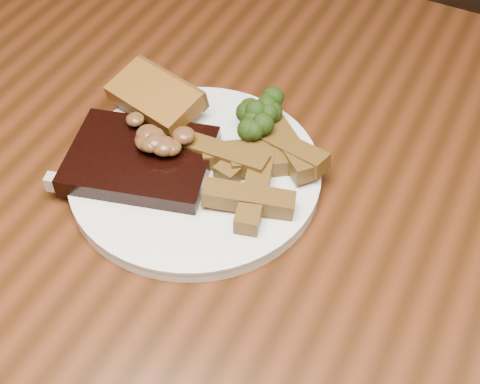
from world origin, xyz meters
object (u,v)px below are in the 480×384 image
Objects in this scene: dining_table at (258,256)px; steak at (140,160)px; garlic_bread at (156,111)px; plate at (195,175)px; potato_wedges at (249,172)px.

dining_table is 10.77× the size of steak.
dining_table is 15.60× the size of garlic_bread.
garlic_bread is at bearing 161.36° from dining_table.
potato_wedges is at bearing 14.11° from plate.
plate is 1.81× the size of steak.
steak is 1.25× the size of potato_wedges.
dining_table is 0.12m from potato_wedges.
garlic_bread is (-0.16, 0.05, 0.12)m from dining_table.
potato_wedges is (0.11, 0.04, 0.00)m from steak.
steak is (-0.05, -0.02, 0.02)m from plate.
dining_table is 0.20m from garlic_bread.
dining_table is at bearing -35.08° from potato_wedges.
steak is at bearing -56.74° from garlic_bread.
plate is at bearing -19.83° from garlic_bread.
dining_table is at bearing -6.48° from steak.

